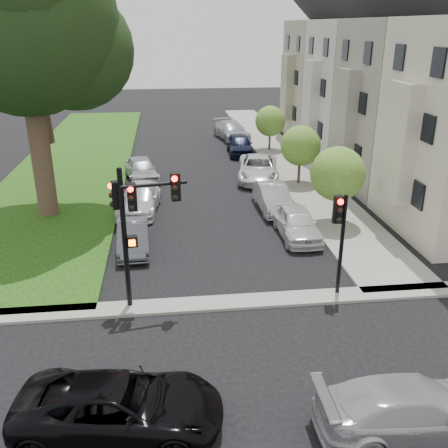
{
  "coord_description": "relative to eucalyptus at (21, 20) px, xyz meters",
  "views": [
    {
      "loc": [
        -2.25,
        -13.93,
        9.62
      ],
      "look_at": [
        0.0,
        5.0,
        2.0
      ],
      "focal_mm": 40.0,
      "sensor_mm": 36.0,
      "label": 1
    }
  ],
  "objects": [
    {
      "name": "small_tree_c",
      "position": [
        14.95,
        13.3,
        -7.4
      ],
      "size": [
        2.43,
        2.43,
        3.65
      ],
      "color": "#342B24",
      "rests_on": "ground"
    },
    {
      "name": "car_parked_4",
      "position": [
        12.46,
        18.09,
        -9.04
      ],
      "size": [
        3.15,
        5.76,
        1.58
      ],
      "primitive_type": "imported",
      "rotation": [
        0.0,
        0.0,
        0.18
      ],
      "color": "#999BA0",
      "rests_on": "ground"
    },
    {
      "name": "eucalyptus",
      "position": [
        0.0,
        0.0,
        0.0
      ],
      "size": [
        10.16,
        9.22,
        14.39
      ],
      "color": "#342B24",
      "rests_on": "ground"
    },
    {
      "name": "house_b",
      "position": [
        21.2,
        3.14,
        -2.89
      ],
      "size": [
        7.7,
        7.55,
        15.97
      ],
      "color": "#9C988B",
      "rests_on": "ground"
    },
    {
      "name": "house_d",
      "position": [
        21.2,
        18.14,
        -2.89
      ],
      "size": [
        7.7,
        7.55,
        15.97
      ],
      "color": "tan",
      "rests_on": "ground"
    },
    {
      "name": "small_tree_a",
      "position": [
        14.95,
        -3.16,
        -7.1
      ],
      "size": [
        2.73,
        2.73,
        4.1
      ],
      "color": "#342B24",
      "rests_on": "ground"
    },
    {
      "name": "house_c",
      "position": [
        21.2,
        10.64,
        -2.89
      ],
      "size": [
        7.7,
        7.55,
        15.97
      ],
      "color": "silver",
      "rests_on": "ground"
    },
    {
      "name": "ground",
      "position": [
        8.75,
        -12.36,
        -9.83
      ],
      "size": [
        140.0,
        140.0,
        0.0
      ],
      "primitive_type": "plane",
      "color": "black",
      "rests_on": "ground"
    },
    {
      "name": "car_parked_5",
      "position": [
        4.85,
        -5.09,
        -9.18
      ],
      "size": [
        1.55,
        4.0,
        1.3
      ],
      "primitive_type": "imported",
      "rotation": [
        0.0,
        0.0,
        0.04
      ],
      "color": "#3F4247",
      "rests_on": "ground"
    },
    {
      "name": "car_parked_7",
      "position": [
        4.85,
        6.05,
        -9.06
      ],
      "size": [
        2.7,
        4.79,
        1.54
      ],
      "primitive_type": "imported",
      "rotation": [
        0.0,
        0.0,
        0.21
      ],
      "color": "#999BA0",
      "rests_on": "ground"
    },
    {
      "name": "car_parked_0",
      "position": [
        12.64,
        -4.49,
        -9.09
      ],
      "size": [
        1.74,
        4.32,
        1.47
      ],
      "primitive_type": "imported",
      "rotation": [
        0.0,
        0.0,
        0.0
      ],
      "color": "silver",
      "rests_on": "ground"
    },
    {
      "name": "car_cross_near",
      "position": [
        5.07,
        -16.14,
        -9.1
      ],
      "size": [
        5.47,
        3.03,
        1.45
      ],
      "primitive_type": "imported",
      "rotation": [
        0.0,
        0.0,
        1.45
      ],
      "color": "black",
      "rests_on": "ground"
    },
    {
      "name": "car_parked_2",
      "position": [
        12.55,
        5.34,
        -9.05
      ],
      "size": [
        3.49,
        5.93,
        1.55
      ],
      "primitive_type": "imported",
      "rotation": [
        0.0,
        0.0,
        -0.17
      ],
      "color": "silver",
      "rests_on": "ground"
    },
    {
      "name": "car_parked_1",
      "position": [
        12.29,
        -0.61,
        -9.1
      ],
      "size": [
        1.62,
        4.44,
        1.45
      ],
      "primitive_type": "imported",
      "rotation": [
        0.0,
        0.0,
        0.02
      ],
      "color": "#999BA0",
      "rests_on": "ground"
    },
    {
      "name": "grass_strip",
      "position": [
        -0.25,
        11.64,
        -9.77
      ],
      "size": [
        8.0,
        44.0,
        0.12
      ],
      "primitive_type": "cube",
      "color": "#10340B",
      "rests_on": "ground"
    },
    {
      "name": "traffic_signal_secondary",
      "position": [
        12.65,
        -10.16,
        -7.02
      ],
      "size": [
        0.52,
        0.42,
        4.03
      ],
      "color": "black",
      "rests_on": "ground"
    },
    {
      "name": "traffic_signal_main",
      "position": [
        5.37,
        -10.12,
        -6.2
      ],
      "size": [
        2.58,
        0.68,
        5.27
      ],
      "color": "black",
      "rests_on": "ground"
    },
    {
      "name": "car_cross_far",
      "position": [
        12.35,
        -17.09,
        -9.11
      ],
      "size": [
        4.98,
        2.09,
        1.44
      ],
      "primitive_type": "imported",
      "rotation": [
        0.0,
        0.0,
        1.56
      ],
      "color": "#999BA0",
      "rests_on": "ground"
    },
    {
      "name": "small_tree_b",
      "position": [
        14.95,
        3.93,
        -7.28
      ],
      "size": [
        2.55,
        2.55,
        3.83
      ],
      "color": "#342B24",
      "rests_on": "ground"
    },
    {
      "name": "car_parked_6",
      "position": [
        4.96,
        0.12,
        -9.1
      ],
      "size": [
        2.57,
        5.2,
        1.45
      ],
      "primitive_type": "imported",
      "rotation": [
        0.0,
        0.0,
        -0.11
      ],
      "color": "silver",
      "rests_on": "ground"
    },
    {
      "name": "car_parked_3",
      "position": [
        12.38,
        12.51,
        -9.04
      ],
      "size": [
        2.05,
        4.7,
        1.58
      ],
      "primitive_type": "imported",
      "rotation": [
        0.0,
        0.0,
        -0.04
      ],
      "color": "black",
      "rests_on": "ground"
    },
    {
      "name": "sidewalk_cross",
      "position": [
        8.75,
        -10.36,
        -9.77
      ],
      "size": [
        60.0,
        1.0,
        0.12
      ],
      "primitive_type": "cube",
      "color": "#999996",
      "rests_on": "ground"
    },
    {
      "name": "sidewalk_right",
      "position": [
        15.5,
        11.64,
        -9.77
      ],
      "size": [
        3.5,
        44.0,
        0.12
      ],
      "primitive_type": "cube",
      "color": "#999996",
      "rests_on": "ground"
    }
  ]
}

